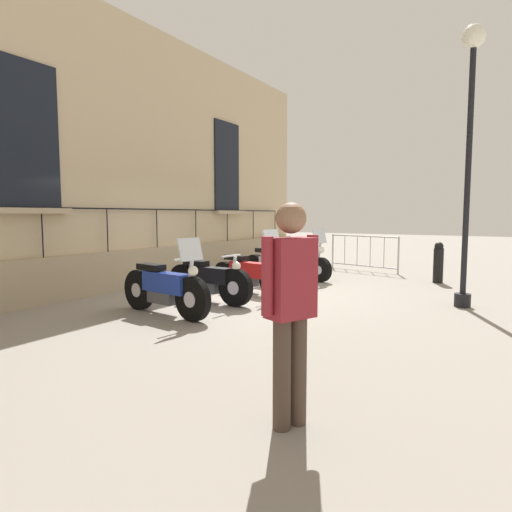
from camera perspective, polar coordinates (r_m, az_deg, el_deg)
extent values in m
plane|color=gray|center=(9.37, -1.19, -4.81)|extent=(60.00, 60.00, 0.00)
cube|color=#C6B28E|center=(11.16, -14.41, 12.12)|extent=(0.60, 13.97, 6.00)
cube|color=tan|center=(10.88, -12.69, -1.20)|extent=(0.20, 13.97, 0.87)
cube|color=black|center=(13.31, -3.77, 11.39)|extent=(0.06, 1.20, 2.57)
cube|color=tan|center=(13.19, -3.45, 5.64)|extent=(0.24, 1.40, 0.10)
cube|color=black|center=(9.01, -27.36, 13.73)|extent=(0.06, 1.20, 2.57)
cube|color=tan|center=(8.83, -26.71, 5.23)|extent=(0.24, 1.40, 0.10)
cube|color=black|center=(10.78, -12.68, 5.87)|extent=(0.03, 11.74, 0.03)
cylinder|color=black|center=(8.90, -25.78, 2.71)|extent=(0.02, 0.02, 0.90)
cylinder|color=black|center=(9.78, -18.57, 3.15)|extent=(0.02, 0.02, 0.90)
cylinder|color=black|center=(10.79, -12.63, 3.48)|extent=(0.02, 0.02, 0.90)
cylinder|color=black|center=(11.89, -7.75, 3.72)|extent=(0.02, 0.02, 0.90)
cylinder|color=black|center=(13.07, -3.71, 3.90)|extent=(0.02, 0.02, 0.90)
cylinder|color=black|center=(14.30, -0.36, 4.03)|extent=(0.02, 0.02, 0.90)
cylinder|color=black|center=(15.57, 2.46, 4.14)|extent=(0.02, 0.02, 0.90)
cylinder|color=black|center=(6.95, -8.16, -5.51)|extent=(0.71, 0.22, 0.70)
cylinder|color=silver|center=(6.95, -8.16, -5.51)|extent=(0.26, 0.18, 0.25)
cylinder|color=black|center=(7.99, -14.79, -4.21)|extent=(0.71, 0.22, 0.70)
cylinder|color=silver|center=(7.99, -14.79, -4.21)|extent=(0.26, 0.18, 0.25)
cube|color=#1E389E|center=(7.39, -11.50, -3.33)|extent=(0.98, 0.38, 0.32)
cube|color=#4C4C51|center=(7.50, -11.95, -5.04)|extent=(0.59, 0.28, 0.25)
cube|color=black|center=(7.66, -13.34, -1.37)|extent=(0.56, 0.30, 0.10)
cylinder|color=silver|center=(6.93, -8.47, -2.94)|extent=(0.17, 0.08, 0.63)
cylinder|color=silver|center=(6.93, -8.79, -0.37)|extent=(0.11, 0.54, 0.04)
sphere|color=white|center=(6.86, -8.10, -1.93)|extent=(0.16, 0.16, 0.16)
cylinder|color=silver|center=(7.75, -12.02, -5.63)|extent=(0.86, 0.20, 0.08)
cube|color=silver|center=(6.88, -8.47, 0.84)|extent=(0.19, 0.45, 0.36)
cylinder|color=black|center=(7.99, -2.65, -4.07)|extent=(0.70, 0.18, 0.69)
cylinder|color=silver|center=(7.99, -2.65, -4.07)|extent=(0.25, 0.17, 0.24)
cylinder|color=black|center=(8.81, -9.26, -3.26)|extent=(0.70, 0.18, 0.69)
cylinder|color=silver|center=(8.81, -9.26, -3.26)|extent=(0.25, 0.17, 0.24)
cube|color=black|center=(8.33, -5.87, -2.42)|extent=(0.90, 0.30, 0.29)
cube|color=#4C4C51|center=(8.43, -6.37, -3.85)|extent=(0.54, 0.23, 0.24)
cube|color=black|center=(8.54, -7.72, -0.90)|extent=(0.51, 0.25, 0.10)
cylinder|color=silver|center=(7.98, -2.95, -2.03)|extent=(0.16, 0.07, 0.58)
cylinder|color=silver|center=(7.98, -3.24, 0.02)|extent=(0.07, 0.53, 0.04)
sphere|color=white|center=(7.93, -2.55, -1.32)|extent=(0.16, 0.16, 0.16)
cylinder|color=silver|center=(8.66, -6.64, -4.42)|extent=(0.80, 0.13, 0.08)
cylinder|color=black|center=(8.89, 2.21, -3.36)|extent=(0.63, 0.24, 0.62)
cylinder|color=silver|center=(8.89, 2.21, -3.36)|extent=(0.24, 0.18, 0.22)
cylinder|color=black|center=(9.84, -4.06, -2.52)|extent=(0.63, 0.24, 0.62)
cylinder|color=silver|center=(9.84, -4.06, -2.52)|extent=(0.24, 0.18, 0.22)
cube|color=red|center=(9.29, -0.87, -1.76)|extent=(1.00, 0.43, 0.31)
cube|color=#4C4C51|center=(9.39, -1.31, -3.08)|extent=(0.61, 0.31, 0.22)
cube|color=black|center=(9.54, -2.58, -0.21)|extent=(0.58, 0.32, 0.10)
cylinder|color=silver|center=(8.87, 1.97, -1.02)|extent=(0.17, 0.09, 0.73)
cylinder|color=silver|center=(8.87, 1.73, 1.32)|extent=(0.14, 0.53, 0.04)
sphere|color=white|center=(8.81, 2.32, 0.12)|extent=(0.16, 0.16, 0.16)
cylinder|color=silver|center=(9.63, -1.59, -3.51)|extent=(0.87, 0.25, 0.08)
cube|color=silver|center=(8.82, 2.03, 2.27)|extent=(0.21, 0.45, 0.36)
cylinder|color=black|center=(9.84, 4.72, -2.32)|extent=(0.69, 0.37, 0.69)
cylinder|color=silver|center=(9.84, 4.72, -2.32)|extent=(0.28, 0.24, 0.24)
cylinder|color=black|center=(10.81, -0.09, -1.61)|extent=(0.69, 0.37, 0.69)
cylinder|color=silver|center=(10.81, -0.09, -1.61)|extent=(0.28, 0.24, 0.24)
cube|color=#B2B2BC|center=(10.26, 2.39, -0.98)|extent=(0.88, 0.52, 0.28)
cube|color=#4C4C51|center=(10.36, 2.02, -2.11)|extent=(0.55, 0.36, 0.24)
cube|color=black|center=(10.49, 1.14, 0.73)|extent=(0.52, 0.37, 0.10)
cylinder|color=silver|center=(9.84, 4.53, -0.49)|extent=(0.17, 0.11, 0.63)
cylinder|color=silver|center=(9.85, 4.34, 1.34)|extent=(0.22, 0.52, 0.04)
sphere|color=white|center=(9.77, 4.82, 0.24)|extent=(0.16, 0.16, 0.16)
cylinder|color=silver|center=(10.58, 1.99, -2.61)|extent=(0.75, 0.34, 0.08)
cylinder|color=black|center=(10.96, 8.27, -1.77)|extent=(0.63, 0.31, 0.61)
cylinder|color=silver|center=(10.96, 8.27, -1.77)|extent=(0.25, 0.22, 0.21)
cylinder|color=black|center=(11.89, 2.94, -1.17)|extent=(0.63, 0.31, 0.61)
cylinder|color=silver|center=(11.89, 2.94, -1.17)|extent=(0.25, 0.22, 0.21)
cube|color=#1E842D|center=(11.36, 5.69, -0.34)|extent=(0.88, 0.47, 0.38)
cube|color=#4C4C51|center=(11.45, 5.30, -1.59)|extent=(0.54, 0.33, 0.21)
cube|color=black|center=(11.56, 4.41, 1.15)|extent=(0.52, 0.34, 0.10)
cylinder|color=silver|center=(10.96, 8.09, 0.00)|extent=(0.17, 0.10, 0.68)
cylinder|color=silver|center=(10.96, 7.90, 1.76)|extent=(0.18, 0.53, 0.04)
sphere|color=white|center=(10.90, 8.38, 0.79)|extent=(0.16, 0.16, 0.16)
cylinder|color=silver|center=(11.67, 5.14, -1.99)|extent=(0.76, 0.29, 0.08)
cube|color=silver|center=(10.92, 8.16, 2.53)|extent=(0.24, 0.46, 0.36)
cylinder|color=black|center=(8.81, 25.01, -5.17)|extent=(0.28, 0.28, 0.24)
cylinder|color=black|center=(8.70, 25.59, 9.14)|extent=(0.10, 0.10, 4.61)
sphere|color=white|center=(9.19, 26.24, 24.01)|extent=(0.40, 0.40, 0.40)
cylinder|color=#B7B7BF|center=(14.00, 9.84, 0.65)|extent=(0.05, 0.05, 1.05)
cylinder|color=#B7B7BF|center=(12.85, 17.84, 0.05)|extent=(0.05, 0.05, 1.05)
cylinder|color=#B7B7BF|center=(13.36, 13.72, 2.48)|extent=(2.14, 0.59, 0.04)
cylinder|color=#B7B7BF|center=(13.43, 13.64, -1.23)|extent=(2.14, 0.59, 0.04)
cylinder|color=#B7B7BF|center=(13.75, 11.34, 0.85)|extent=(0.02, 0.02, 0.87)
cylinder|color=#B7B7BF|center=(13.51, 12.89, 0.74)|extent=(0.02, 0.02, 0.87)
cylinder|color=#B7B7BF|center=(13.27, 14.49, 0.63)|extent=(0.02, 0.02, 0.87)
cylinder|color=#B7B7BF|center=(13.05, 16.14, 0.51)|extent=(0.02, 0.02, 0.87)
cylinder|color=black|center=(11.60, 22.39, -1.15)|extent=(0.23, 0.23, 0.84)
sphere|color=black|center=(11.56, 22.47, 1.16)|extent=(0.21, 0.21, 0.21)
cylinder|color=#47382D|center=(3.61, 5.39, -14.43)|extent=(0.14, 0.14, 0.87)
cylinder|color=#47382D|center=(3.51, 3.34, -14.97)|extent=(0.14, 0.14, 0.87)
cube|color=maroon|center=(3.38, 4.47, -2.83)|extent=(0.35, 0.42, 0.61)
sphere|color=#8C664C|center=(3.34, 4.53, 4.89)|extent=(0.23, 0.23, 0.23)
cylinder|color=maroon|center=(3.52, 7.24, -2.03)|extent=(0.09, 0.09, 0.58)
cylinder|color=maroon|center=(3.24, 1.47, -2.62)|extent=(0.09, 0.09, 0.58)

